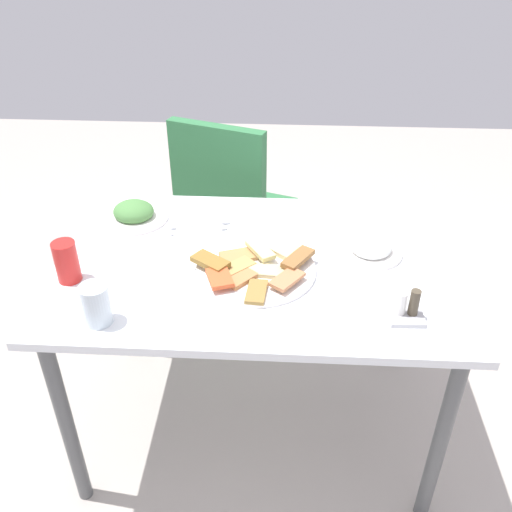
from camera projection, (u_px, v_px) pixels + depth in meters
ground_plane at (257, 418)px, 2.06m from camera, size 6.00×6.00×0.00m
dining_table at (257, 281)px, 1.71m from camera, size 1.19×0.79×0.71m
dining_chair at (230, 205)px, 2.41m from camera, size 0.54×0.54×0.88m
pide_platter at (255, 267)px, 1.61m from camera, size 0.36×0.35×0.05m
salad_plate_greens at (371, 248)px, 1.69m from camera, size 0.19×0.19×0.05m
salad_plate_rice at (134, 213)px, 1.86m from camera, size 0.23×0.23×0.07m
soda_can at (67, 262)px, 1.55m from camera, size 0.09×0.09×0.12m
drinking_glass at (96, 304)px, 1.41m from camera, size 0.07×0.07×0.11m
paper_napkin at (200, 228)px, 1.82m from camera, size 0.15×0.15×0.00m
fork at (199, 230)px, 1.80m from camera, size 0.18×0.07×0.00m
spoon at (200, 225)px, 1.83m from camera, size 0.19×0.06×0.00m
condiment_caddy at (407, 309)px, 1.44m from camera, size 0.09×0.09×0.09m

